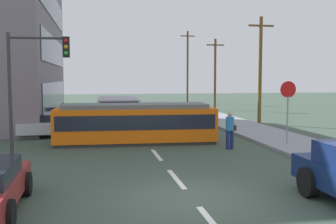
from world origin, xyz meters
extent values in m
plane|color=#394C3E|center=(0.00, 10.00, 0.00)|extent=(120.00, 120.00, 0.00)
cube|color=gray|center=(6.80, 6.00, 0.07)|extent=(3.20, 36.00, 0.14)
cube|color=silver|center=(0.00, 2.00, 0.01)|extent=(0.16, 2.40, 0.01)
cube|color=silver|center=(0.00, 6.00, 0.01)|extent=(0.16, 2.40, 0.01)
cube|color=silver|center=(0.00, 15.34, 0.01)|extent=(0.16, 2.40, 0.01)
cube|color=silver|center=(0.00, 21.34, 0.01)|extent=(0.16, 2.40, 0.01)
cube|color=#2D3847|center=(-5.31, 20.45, 1.92)|extent=(0.06, 15.24, 1.92)
cube|color=#2D3847|center=(-5.31, 20.45, 5.12)|extent=(0.06, 15.24, 1.92)
cube|color=#2D3847|center=(-5.31, 20.45, 8.32)|extent=(0.06, 15.24, 1.92)
cube|color=orange|center=(-0.53, 9.34, 0.93)|extent=(7.78, 2.81, 1.56)
cube|color=#2D2D2D|center=(-0.53, 9.34, 0.07)|extent=(7.62, 2.68, 0.15)
cube|color=#566160|center=(-0.53, 9.34, 1.81)|extent=(7.00, 2.40, 0.20)
cube|color=#1E232D|center=(-0.53, 9.34, 1.12)|extent=(7.47, 2.84, 0.69)
cube|color=#B2AABB|center=(-1.00, 16.27, 1.08)|extent=(2.63, 5.56, 1.56)
cube|color=black|center=(-1.06, 13.57, 1.31)|extent=(2.25, 0.17, 0.94)
cube|color=black|center=(-1.00, 16.27, 1.36)|extent=(2.65, 4.73, 0.62)
cylinder|color=black|center=(-1.04, 14.51, 0.45)|extent=(2.57, 0.96, 0.90)
cylinder|color=black|center=(-0.96, 18.03, 0.45)|extent=(2.57, 0.96, 0.90)
cylinder|color=navy|center=(3.31, 6.74, 0.42)|extent=(0.16, 0.16, 0.85)
cylinder|color=navy|center=(3.51, 6.74, 0.42)|extent=(0.16, 0.16, 0.85)
cylinder|color=#2C7BBA|center=(3.41, 6.74, 1.15)|extent=(0.36, 0.36, 0.60)
sphere|color=tan|center=(3.41, 6.74, 1.56)|extent=(0.22, 0.22, 0.22)
cube|color=#592616|center=(3.63, 6.79, 0.95)|extent=(0.19, 0.22, 0.24)
cylinder|color=black|center=(3.08, -0.49, 0.40)|extent=(0.30, 0.81, 0.80)
cylinder|color=black|center=(-4.32, 1.01, 0.32)|extent=(0.23, 0.64, 0.64)
cylinder|color=black|center=(-4.30, -1.47, 0.32)|extent=(0.23, 0.64, 0.64)
cube|color=#B0BCC7|center=(-5.50, 13.34, 0.52)|extent=(1.90, 4.51, 0.55)
cube|color=black|center=(-5.50, 13.19, 0.99)|extent=(1.74, 2.48, 0.40)
cylinder|color=black|center=(-6.44, 14.69, 0.32)|extent=(0.22, 0.64, 0.64)
cylinder|color=black|center=(-4.55, 14.68, 0.32)|extent=(0.22, 0.64, 0.64)
cylinder|color=black|center=(-6.45, 11.99, 0.32)|extent=(0.22, 0.64, 0.64)
cylinder|color=black|center=(-4.56, 11.98, 0.32)|extent=(0.22, 0.64, 0.64)
cube|color=silver|center=(-5.64, 19.07, 0.52)|extent=(1.93, 4.60, 0.55)
cube|color=black|center=(-5.64, 18.92, 0.99)|extent=(1.75, 2.54, 0.40)
cylinder|color=black|center=(-6.59, 20.42, 0.32)|extent=(0.23, 0.64, 0.64)
cylinder|color=black|center=(-4.74, 20.45, 0.32)|extent=(0.23, 0.64, 0.64)
cylinder|color=black|center=(-6.54, 17.68, 0.32)|extent=(0.23, 0.64, 0.64)
cylinder|color=black|center=(-4.69, 17.71, 0.32)|extent=(0.23, 0.64, 0.64)
cylinder|color=gray|center=(6.33, 7.07, 1.24)|extent=(0.07, 0.07, 2.20)
cylinder|color=red|center=(6.33, 7.07, 2.64)|extent=(0.76, 0.04, 0.76)
cylinder|color=#333333|center=(-5.84, 6.93, 2.49)|extent=(0.14, 0.14, 4.98)
cylinder|color=#333333|center=(-4.72, 6.93, 4.78)|extent=(2.24, 0.10, 0.10)
cube|color=black|center=(-3.59, 6.93, 4.43)|extent=(0.28, 0.24, 0.84)
sphere|color=red|center=(-3.59, 6.80, 4.68)|extent=(0.16, 0.16, 0.16)
sphere|color=gold|center=(-3.59, 6.80, 4.43)|extent=(0.16, 0.16, 0.16)
sphere|color=green|center=(-3.59, 6.80, 4.18)|extent=(0.16, 0.16, 0.16)
cylinder|color=brown|center=(8.65, 15.65, 3.64)|extent=(0.24, 0.24, 7.29)
cube|color=brown|center=(8.65, 15.65, 6.69)|extent=(1.80, 0.12, 0.12)
cylinder|color=brown|center=(9.41, 28.42, 3.52)|extent=(0.24, 0.24, 7.03)
cube|color=brown|center=(9.41, 28.42, 6.43)|extent=(1.80, 0.12, 0.12)
cylinder|color=brown|center=(8.99, 38.59, 4.47)|extent=(0.24, 0.24, 8.94)
cube|color=brown|center=(8.99, 38.59, 8.34)|extent=(1.80, 0.12, 0.12)
camera|label=1|loc=(-2.50, -10.08, 3.16)|focal=42.76mm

